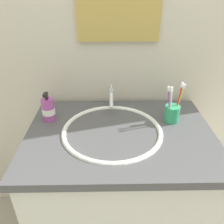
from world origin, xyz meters
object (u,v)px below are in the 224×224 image
object	(u,v)px
faucet	(111,98)
toothbrush_red	(179,99)
toothbrush_purple	(169,102)
toothbrush_cup	(172,114)
toothbrush_yellow	(180,100)
soap_dispenser	(48,110)
toothbrush_white	(171,103)

from	to	relation	value
faucet	toothbrush_red	bearing A→B (deg)	-21.69
faucet	toothbrush_purple	world-z (taller)	toothbrush_purple
toothbrush_cup	toothbrush_yellow	size ratio (longest dim) A/B	0.44
faucet	toothbrush_red	world-z (taller)	toothbrush_red
soap_dispenser	toothbrush_cup	bearing A→B (deg)	-2.09
toothbrush_purple	soap_dispenser	bearing A→B (deg)	176.99
toothbrush_yellow	toothbrush_purple	distance (m)	0.06
toothbrush_yellow	toothbrush_purple	bearing A→B (deg)	-157.92
faucet	toothbrush_cup	xyz separation A→B (m)	(0.31, -0.15, -0.02)
toothbrush_cup	soap_dispenser	xyz separation A→B (m)	(-0.64, 0.02, 0.02)
toothbrush_cup	toothbrush_white	bearing A→B (deg)	-129.02
toothbrush_purple	toothbrush_white	bearing A→B (deg)	-73.65
toothbrush_cup	toothbrush_purple	xyz separation A→B (m)	(-0.02, -0.01, 0.07)
toothbrush_white	toothbrush_yellow	xyz separation A→B (m)	(0.05, 0.04, -0.00)
faucet	toothbrush_red	xyz separation A→B (m)	(0.34, -0.14, 0.06)
toothbrush_red	toothbrush_white	size ratio (longest dim) A/B	1.01
faucet	toothbrush_cup	distance (m)	0.34
toothbrush_yellow	toothbrush_red	bearing A→B (deg)	-153.21
toothbrush_purple	soap_dispenser	size ratio (longest dim) A/B	1.23
toothbrush_white	toothbrush_purple	xyz separation A→B (m)	(-0.00, 0.02, -0.00)
faucet	toothbrush_yellow	size ratio (longest dim) A/B	0.78
toothbrush_cup	toothbrush_purple	world-z (taller)	toothbrush_purple
toothbrush_red	soap_dispenser	world-z (taller)	toothbrush_red
toothbrush_red	toothbrush_purple	world-z (taller)	toothbrush_red
toothbrush_red	toothbrush_yellow	xyz separation A→B (m)	(0.00, 0.00, -0.00)
faucet	toothbrush_yellow	distance (m)	0.37
toothbrush_cup	faucet	bearing A→B (deg)	154.67
faucet	toothbrush_purple	size ratio (longest dim) A/B	0.77
toothbrush_red	soap_dispenser	size ratio (longest dim) A/B	1.27
toothbrush_red	toothbrush_white	bearing A→B (deg)	-142.67
toothbrush_white	toothbrush_purple	size ratio (longest dim) A/B	1.02
toothbrush_purple	faucet	bearing A→B (deg)	151.36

